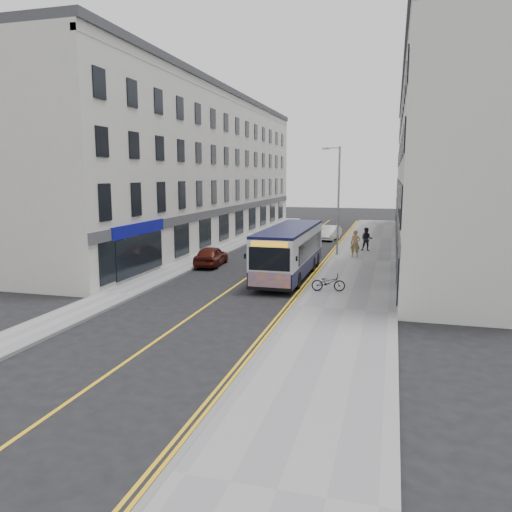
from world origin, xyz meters
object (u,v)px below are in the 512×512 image
Objects in this scene: pedestrian_far at (367,239)px; car_white at (329,233)px; pedestrian_near at (355,244)px; streetlamp at (337,197)px; bicycle at (328,283)px; city_bus at (290,250)px; car_maroon at (211,256)px.

car_white is (-3.75, 6.88, -0.38)m from pedestrian_far.
pedestrian_near is 0.49× the size of car_white.
streetlamp reaches higher than bicycle.
car_white reaches higher than bicycle.
car_maroon is (-5.77, 2.17, -0.95)m from city_bus.
streetlamp is 4.10× the size of pedestrian_near.
city_bus is at bearing -82.53° from car_white.
car_maroon is (-9.64, -8.71, -0.36)m from pedestrian_far.
pedestrian_near is (0.50, 11.26, 0.53)m from bicycle.
city_bus is at bearing 27.79° from bicycle.
city_bus is 2.57× the size of car_white.
car_maroon is at bearing -136.71° from pedestrian_far.
car_white is (-1.68, 9.47, -3.73)m from streetlamp.
pedestrian_near is at bearing -99.89° from pedestrian_far.
car_maroon reaches higher than car_white.
bicycle is 0.87× the size of pedestrian_near.
car_white is at bearing 100.03° from streetlamp.
pedestrian_far is 7.85m from car_white.
bicycle is 14.56m from pedestrian_far.
car_white is 1.01× the size of car_maroon.
streetlamp reaches higher than car_maroon.
city_bus is at bearing 154.79° from car_maroon.
city_bus reaches higher than car_white.
pedestrian_far is (0.63, 3.24, -0.06)m from pedestrian_near.
streetlamp is at bearing -145.61° from car_maroon.
streetlamp is 0.78× the size of city_bus.
pedestrian_near is 3.30m from pedestrian_far.
streetlamp is 12.55m from bicycle.
pedestrian_near reaches higher than car_maroon.
car_maroon reaches higher than bicycle.
city_bus is 6.01× the size of bicycle.
car_maroon is at bearing 46.41° from bicycle.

